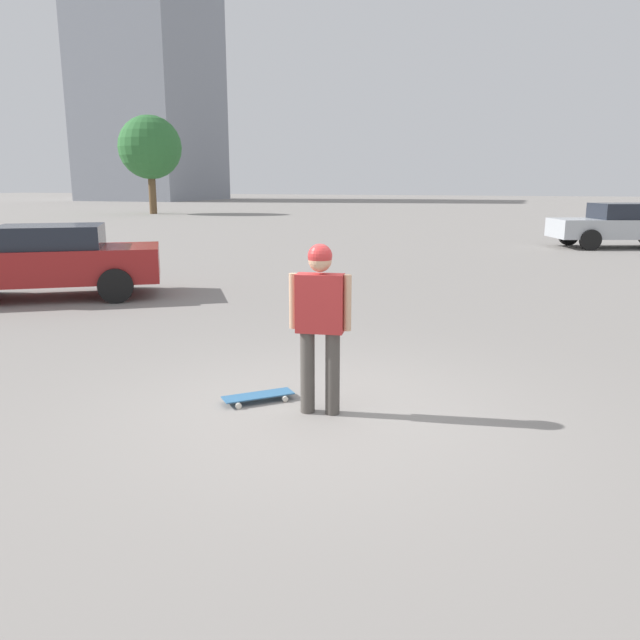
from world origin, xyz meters
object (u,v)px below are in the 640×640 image
car_parked_near (48,260)px  car_parked_far (623,225)px  skateboard (258,396)px  person (320,315)px

car_parked_near → car_parked_far: car_parked_far is taller
car_parked_near → skateboard: bearing=114.3°
person → skateboard: (0.73, -0.10, -0.96)m
car_parked_near → car_parked_far: bearing=-162.2°
person → car_parked_far: (-4.87, -19.00, -0.20)m
car_parked_near → person: bearing=116.5°
car_parked_near → car_parked_far: 19.03m
skateboard → car_parked_near: (6.51, -4.22, 0.71)m
person → skateboard: person is taller
car_parked_far → car_parked_near: bearing=30.7°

